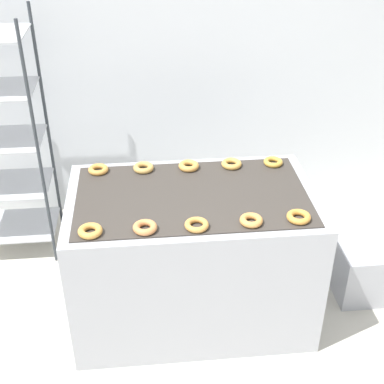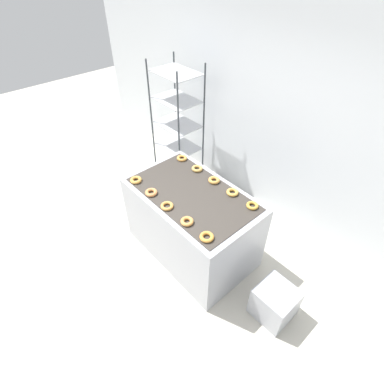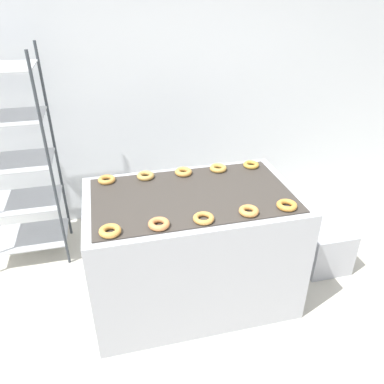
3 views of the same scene
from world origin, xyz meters
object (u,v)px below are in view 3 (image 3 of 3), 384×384
Objects in this scene: donut_near_leftmost at (110,231)px; donut_far_left at (145,176)px; donut_near_left at (159,224)px; donut_far_rightmost at (251,165)px; glaze_bin at (324,247)px; donut_far_right at (218,168)px; fryer_machine at (192,248)px; donut_near_right at (249,211)px; donut_far_leftmost at (107,180)px; donut_near_center at (204,218)px; donut_near_rightmost at (287,205)px; baking_rack_cart at (12,162)px; donut_far_center at (183,172)px.

donut_near_leftmost is 1.00× the size of donut_far_left.
donut_near_left is 0.68m from donut_far_left.
donut_far_rightmost is (0.87, 0.67, -0.00)m from donut_near_left.
donut_near_left reaches higher than glaze_bin.
donut_far_rightmost reaches higher than glaze_bin.
donut_far_right is (-0.93, 0.27, 0.77)m from glaze_bin.
donut_near_right is at bearing -47.85° from fryer_machine.
donut_near_left is 1.05× the size of donut_far_rightmost.
donut_near_left is 0.74m from donut_far_leftmost.
donut_far_leftmost is 0.97× the size of donut_far_right.
donut_far_left is (0.29, -0.01, 0.00)m from donut_far_leftmost.
donut_near_center reaches higher than fryer_machine.
glaze_bin is 1.08m from donut_near_rightmost.
donut_far_right is (0.31, 0.67, 0.00)m from donut_near_center.
baking_rack_cart is 14.29× the size of donut_far_leftmost.
donut_far_left reaches higher than glaze_bin.
donut_near_center is 1.01× the size of donut_far_center.
donut_near_leftmost is 0.75m from donut_far_left.
donut_near_right is 0.72m from donut_far_center.
glaze_bin is (1.23, 0.06, -0.27)m from fryer_machine.
donut_near_leftmost is at bearing -150.03° from donut_far_rightmost.
donut_near_left is (1.04, -1.23, 0.02)m from baking_rack_cart.
baking_rack_cart is at bearing 162.19° from glaze_bin.
donut_near_center is 0.89m from donut_far_rightmost.
glaze_bin is 1.47m from donut_far_center.
donut_far_rightmost is (-0.65, 0.27, 0.76)m from glaze_bin.
donut_near_rightmost is (0.27, 0.01, -0.00)m from donut_near_right.
donut_far_left reaches higher than donut_far_rightmost.
donut_near_right is (0.30, -0.33, 0.49)m from fryer_machine.
baking_rack_cart reaches higher than fryer_machine.
fryer_machine is 0.66m from donut_far_left.
glaze_bin is 2.91× the size of donut_near_rightmost.
fryer_machine is 11.29× the size of donut_far_center.
donut_far_leftmost reaches higher than donut_near_center.
fryer_machine is 0.84m from donut_far_leftmost.
donut_near_right reaches higher than donut_far_leftmost.
donut_far_center reaches higher than donut_far_right.
donut_near_left is 1.00× the size of donut_far_center.
donut_far_center is at bearing 65.52° from donut_near_left.
donut_near_left is at bearing -131.35° from donut_far_right.
donut_far_leftmost is 1.02× the size of donut_far_rightmost.
donut_near_center is at bearing -67.69° from donut_far_left.
donut_far_right is (1.63, -0.56, 0.02)m from baking_rack_cart.
donut_far_leftmost is at bearing 142.53° from donut_near_right.
donut_near_right is (0.31, 0.01, 0.00)m from donut_near_center.
donut_near_right is at bearing -36.67° from baking_rack_cart.
baking_rack_cart reaches higher than donut_far_rightmost.
fryer_machine is at bearing 49.15° from donut_near_left.
baking_rack_cart is 2.04m from donut_near_right.
glaze_bin is at bearing -12.41° from donut_far_center.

